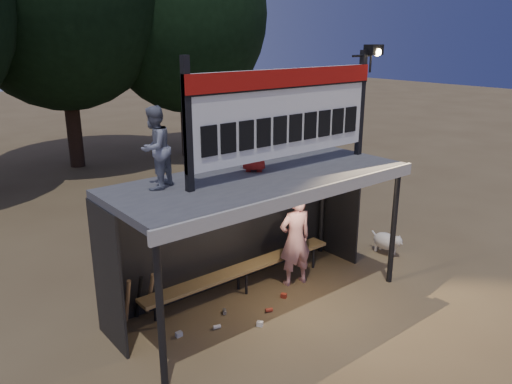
% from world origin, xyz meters
% --- Properties ---
extents(ground, '(80.00, 80.00, 0.00)m').
position_xyz_m(ground, '(0.00, 0.00, 0.00)').
color(ground, brown).
rests_on(ground, ground).
extents(player, '(0.73, 0.55, 1.79)m').
position_xyz_m(player, '(0.96, 0.19, 0.90)').
color(player, white).
rests_on(player, ground).
extents(child_a, '(0.74, 0.69, 1.20)m').
position_xyz_m(child_a, '(-1.65, 0.43, 2.92)').
color(child_a, gray).
rests_on(child_a, dugout_shelter).
extents(child_b, '(0.57, 0.57, 1.00)m').
position_xyz_m(child_b, '(0.07, 0.29, 2.82)').
color(child_b, maroon).
rests_on(child_b, dugout_shelter).
extents(dugout_shelter, '(5.10, 2.08, 2.32)m').
position_xyz_m(dugout_shelter, '(0.00, 0.24, 1.85)').
color(dugout_shelter, '#414144').
rests_on(dugout_shelter, ground).
extents(scoreboard_assembly, '(4.10, 0.27, 1.99)m').
position_xyz_m(scoreboard_assembly, '(0.56, -0.01, 3.32)').
color(scoreboard_assembly, black).
rests_on(scoreboard_assembly, dugout_shelter).
extents(bench, '(4.00, 0.35, 0.48)m').
position_xyz_m(bench, '(0.00, 0.55, 0.43)').
color(bench, olive).
rests_on(bench, ground).
extents(tree_right, '(6.08, 6.08, 8.72)m').
position_xyz_m(tree_right, '(5.00, 10.50, 5.19)').
color(tree_right, black).
rests_on(tree_right, ground).
extents(dog, '(0.36, 0.81, 0.49)m').
position_xyz_m(dog, '(3.41, -0.08, 0.28)').
color(dog, beige).
rests_on(dog, ground).
extents(bats, '(0.67, 0.35, 0.84)m').
position_xyz_m(bats, '(-1.99, 0.82, 0.43)').
color(bats, '#A0734A').
rests_on(bats, ground).
extents(litter, '(2.17, 0.80, 0.08)m').
position_xyz_m(litter, '(-0.59, -0.16, 0.04)').
color(litter, '#B4331E').
rests_on(litter, ground).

